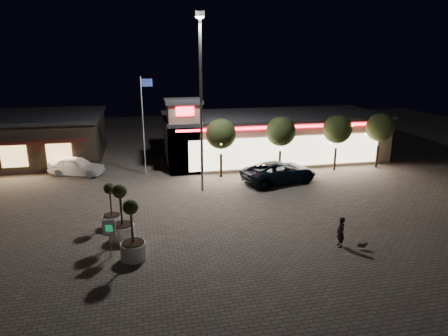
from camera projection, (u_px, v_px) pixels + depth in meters
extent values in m
plane|color=#6C6157|center=(189.00, 242.00, 21.45)|extent=(90.00, 90.00, 0.00)
cube|color=tan|center=(272.00, 138.00, 37.90)|extent=(20.00, 8.00, 4.00)
cube|color=#262628|center=(273.00, 115.00, 37.30)|extent=(20.40, 8.40, 0.30)
cube|color=beige|center=(287.00, 152.00, 34.20)|extent=(17.00, 0.12, 2.60)
cube|color=#F8132B|center=(289.00, 127.00, 33.57)|extent=(19.00, 0.10, 0.18)
cube|color=tan|center=(184.00, 138.00, 33.40)|extent=(2.60, 2.60, 5.80)
cube|color=#262628|center=(183.00, 101.00, 32.55)|extent=(3.00, 3.00, 0.30)
cube|color=#F8132B|center=(185.00, 111.00, 31.46)|extent=(1.40, 0.10, 0.70)
cube|color=#382D23|center=(12.00, 140.00, 36.95)|extent=(16.00, 10.00, 4.00)
cube|color=#262628|center=(8.00, 117.00, 36.35)|extent=(16.40, 10.40, 0.30)
cube|color=#FFC772|center=(14.00, 156.00, 32.61)|extent=(2.00, 0.12, 1.80)
cube|color=#FFC772|center=(59.00, 154.00, 33.30)|extent=(2.00, 0.12, 1.80)
cylinder|color=gray|center=(201.00, 109.00, 27.69)|extent=(0.20, 0.20, 12.00)
cube|color=gray|center=(200.00, 14.00, 25.96)|extent=(0.60, 0.40, 0.35)
cube|color=white|center=(200.00, 17.00, 26.02)|extent=(0.45, 0.30, 0.08)
cylinder|color=white|center=(143.00, 127.00, 32.17)|extent=(0.10, 0.10, 8.00)
cube|color=navy|center=(147.00, 83.00, 31.28)|extent=(0.90, 0.04, 0.60)
cylinder|color=#332319|center=(221.00, 166.00, 32.31)|extent=(0.20, 0.20, 1.92)
sphere|color=#2D3819|center=(221.00, 134.00, 31.58)|extent=(2.42, 2.42, 2.42)
cylinder|color=#332319|center=(280.00, 162.00, 33.29)|extent=(0.20, 0.20, 1.92)
sphere|color=#2D3819|center=(281.00, 131.00, 32.56)|extent=(2.42, 2.42, 2.42)
cylinder|color=#332319|center=(335.00, 159.00, 34.27)|extent=(0.20, 0.20, 1.92)
sphere|color=#2D3819|center=(337.00, 129.00, 33.54)|extent=(2.42, 2.42, 2.42)
cylinder|color=#332319|center=(377.00, 157.00, 35.05)|extent=(0.20, 0.20, 1.92)
sphere|color=#2D3819|center=(380.00, 127.00, 34.32)|extent=(2.42, 2.42, 2.42)
imported|color=black|center=(279.00, 172.00, 31.06)|extent=(6.51, 4.21, 1.67)
imported|color=white|center=(77.00, 166.00, 32.92)|extent=(4.88, 3.30, 1.54)
imported|color=black|center=(341.00, 232.00, 20.71)|extent=(0.43, 0.62, 1.62)
cube|color=#59514C|center=(361.00, 245.00, 20.52)|extent=(0.43, 0.27, 0.21)
sphere|color=#59514C|center=(366.00, 244.00, 20.48)|extent=(0.19, 0.19, 0.19)
cylinder|color=beige|center=(112.00, 221.00, 23.13)|extent=(1.10, 1.10, 0.73)
cylinder|color=black|center=(112.00, 215.00, 23.02)|extent=(0.95, 0.95, 0.05)
cylinder|color=#332319|center=(110.00, 201.00, 22.78)|extent=(0.09, 0.09, 1.65)
sphere|color=#2D3819|center=(109.00, 189.00, 22.56)|extent=(0.64, 0.64, 0.64)
cylinder|color=beige|center=(134.00, 251.00, 19.57)|extent=(1.26, 1.26, 0.84)
cylinder|color=black|center=(133.00, 243.00, 19.45)|extent=(1.09, 1.09, 0.06)
cylinder|color=#332319|center=(132.00, 224.00, 19.18)|extent=(0.10, 0.10, 1.88)
sphere|color=#2D3819|center=(130.00, 207.00, 18.93)|extent=(0.73, 0.73, 0.73)
cylinder|color=beige|center=(123.00, 232.00, 21.56)|extent=(1.29, 1.29, 0.86)
cylinder|color=black|center=(122.00, 225.00, 21.44)|extent=(1.11, 1.11, 0.06)
cylinder|color=#332319|center=(121.00, 207.00, 21.16)|extent=(0.11, 0.11, 1.93)
sphere|color=#2D3819|center=(120.00, 191.00, 20.91)|extent=(0.75, 0.75, 0.75)
cylinder|color=gray|center=(111.00, 246.00, 19.69)|extent=(0.08, 0.08, 1.21)
cube|color=white|center=(109.00, 228.00, 19.43)|extent=(0.65, 0.23, 0.85)
cube|color=#1AA052|center=(109.00, 228.00, 19.39)|extent=(0.35, 0.11, 0.35)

